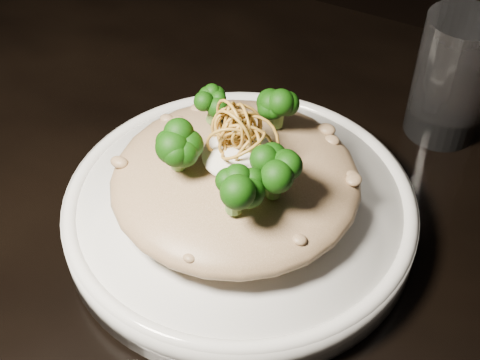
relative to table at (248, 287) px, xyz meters
name	(u,v)px	position (x,y,z in m)	size (l,w,h in m)	color
table	(248,287)	(0.00, 0.00, 0.00)	(1.10, 0.80, 0.75)	black
plate	(240,212)	(-0.01, 0.00, 0.10)	(0.31, 0.31, 0.03)	silver
risotto	(235,179)	(-0.02, 0.00, 0.14)	(0.21, 0.21, 0.05)	brown
broccoli	(232,139)	(-0.02, 0.00, 0.19)	(0.13, 0.13, 0.05)	black
cheese	(239,155)	(-0.01, 0.00, 0.17)	(0.06, 0.06, 0.02)	silver
shallots	(238,120)	(-0.01, 0.01, 0.20)	(0.07, 0.07, 0.04)	olive
drinking_glass	(452,78)	(0.11, 0.22, 0.15)	(0.07, 0.07, 0.13)	silver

